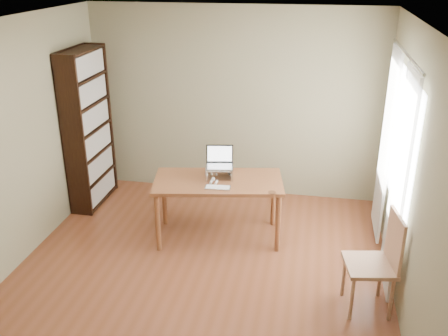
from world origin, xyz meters
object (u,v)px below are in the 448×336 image
cat (218,172)px  chair (379,260)px  keyboard (218,188)px  bookshelf (88,129)px  desk (218,187)px  laptop (220,161)px

cat → chair: bearing=-32.2°
chair → cat: bearing=136.8°
keyboard → cat: bearing=97.6°
bookshelf → chair: (3.61, -1.70, -0.50)m
keyboard → chair: 1.90m
desk → keyboard: 0.24m
bookshelf → chair: bearing=-25.1°
desk → cat: (-0.03, 0.11, 0.15)m
laptop → chair: (1.73, -1.18, -0.39)m
laptop → keyboard: bearing=-93.8°
bookshelf → chair: bookshelf is taller
bookshelf → keyboard: bookshelf is taller
keyboard → chair: size_ratio=0.29×
laptop → chair: 2.14m
bookshelf → cat: bookshelf is taller
keyboard → chair: chair is taller
laptop → chair: laptop is taller
keyboard → cat: (-0.07, 0.33, 0.05)m
laptop → chair: bearing=-44.4°
desk → laptop: 0.31m
desk → chair: chair is taller
bookshelf → desk: size_ratio=1.32×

